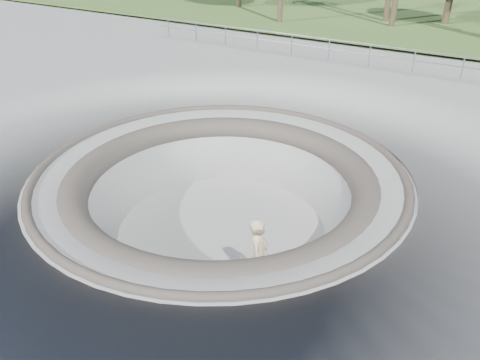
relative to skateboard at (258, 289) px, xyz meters
The scene contains 6 objects.
ground 3.43m from the skateboard, 142.50° to the left, with size 180.00×180.00×0.00m, color gray.
skate_bowl 2.90m from the skateboard, 142.50° to the left, with size 14.00×14.00×4.10m.
grass_strip 35.90m from the skateboard, 93.68° to the left, with size 180.00×36.00×0.12m.
safety_railing 14.18m from the skateboard, 99.48° to the left, with size 25.00×0.06×1.03m.
skateboard is the anchor object (origin of this frame).
skater 1.01m from the skateboard, 26.57° to the left, with size 0.72×0.47×1.98m, color #D3B688.
Camera 1 is at (6.64, -9.33, 5.99)m, focal length 35.00 mm.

